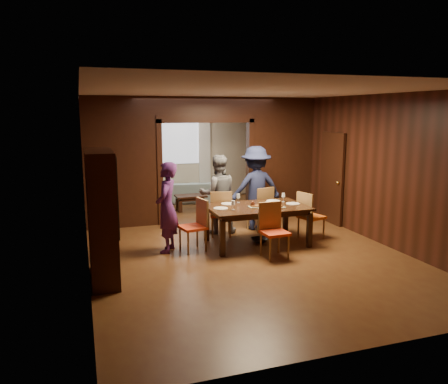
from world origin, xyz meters
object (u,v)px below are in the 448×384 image
object	(u,v)px
person_navy	(256,188)
dining_table	(257,225)
person_purple	(167,207)
chair_far_l	(221,213)
coffee_table	(191,203)
chair_right	(311,215)
chair_left	(193,226)
hutch	(102,216)
chair_far_r	(260,208)
chair_near	(275,231)
person_grey	(218,194)
sofa	(190,192)

from	to	relation	value
person_navy	dining_table	world-z (taller)	person_navy
person_purple	chair_far_l	world-z (taller)	person_purple
coffee_table	chair_right	world-z (taller)	chair_right
person_purple	dining_table	xyz separation A→B (m)	(1.75, -0.09, -0.45)
chair_left	hutch	world-z (taller)	hutch
dining_table	chair_far_l	bearing A→B (deg)	122.05
chair_far_l	hutch	size ratio (longest dim) A/B	0.48
person_purple	hutch	distance (m)	1.61
chair_far_l	chair_far_r	distance (m)	0.94
dining_table	chair_right	distance (m)	1.21
person_navy	chair_far_r	bearing A→B (deg)	107.03
dining_table	chair_near	bearing A→B (deg)	-90.60
hutch	coffee_table	bearing A→B (deg)	60.38
person_purple	person_grey	size ratio (longest dim) A/B	1.00
sofa	person_navy	bearing A→B (deg)	109.44
dining_table	chair_left	distance (m)	1.30
sofa	coffee_table	bearing A→B (deg)	85.55
person_purple	dining_table	size ratio (longest dim) A/B	0.88
person_grey	chair_far_r	xyz separation A→B (m)	(0.92, -0.11, -0.35)
sofa	coffee_table	world-z (taller)	sofa
coffee_table	chair_far_l	size ratio (longest dim) A/B	0.82
coffee_table	person_grey	bearing A→B (deg)	-89.25
sofa	dining_table	xyz separation A→B (m)	(0.27, -4.38, 0.09)
chair_far_l	chair_near	xyz separation A→B (m)	(0.48, -1.63, 0.00)
chair_right	person_navy	bearing A→B (deg)	21.46
dining_table	person_grey	bearing A→B (deg)	114.80
chair_right	chair_far_r	size ratio (longest dim) A/B	1.00
hutch	chair_far_l	bearing A→B (deg)	35.42
coffee_table	hutch	distance (m)	5.00
person_purple	coffee_table	bearing A→B (deg)	-176.71
coffee_table	chair_far_r	size ratio (longest dim) A/B	0.82
sofa	chair_far_l	xyz separation A→B (m)	(-0.21, -3.60, 0.19)
chair_right	chair_far_l	world-z (taller)	same
chair_far_r	hutch	distance (m)	3.92
sofa	coffee_table	xyz separation A→B (m)	(-0.23, -1.06, -0.09)
person_grey	sofa	world-z (taller)	person_grey
chair_far_r	hutch	size ratio (longest dim) A/B	0.48
coffee_table	chair_near	world-z (taller)	chair_near
person_navy	sofa	bearing A→B (deg)	-78.69
person_purple	chair_far_r	bearing A→B (deg)	135.23
person_grey	dining_table	size ratio (longest dim) A/B	0.88
chair_far_r	chair_near	xyz separation A→B (m)	(-0.45, -1.77, 0.00)
person_grey	coffee_table	xyz separation A→B (m)	(-0.03, 2.29, -0.64)
person_navy	chair_far_r	xyz separation A→B (m)	(0.04, -0.13, -0.43)
person_navy	chair_near	xyz separation A→B (m)	(-0.41, -1.91, -0.43)
person_grey	hutch	bearing A→B (deg)	46.93
chair_right	chair_left	bearing A→B (deg)	75.26
person_navy	chair_far_l	xyz separation A→B (m)	(-0.89, -0.28, -0.43)
coffee_table	chair_left	size ratio (longest dim) A/B	0.82
chair_far_l	chair_near	size ratio (longest dim) A/B	1.00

